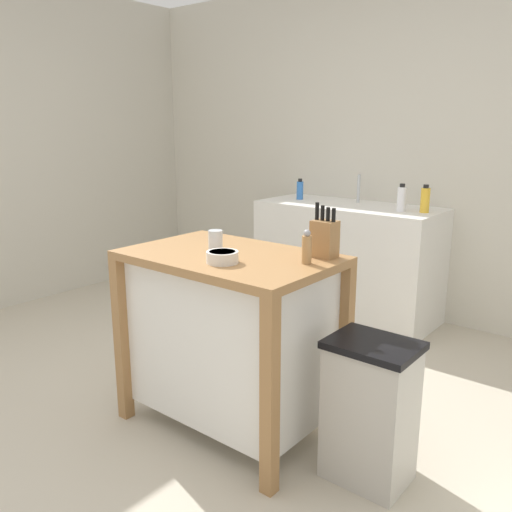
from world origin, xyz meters
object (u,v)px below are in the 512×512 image
Objects in this scene: kitchen_island at (230,331)px; bottle_hand_soap at (300,190)px; knife_block at (324,238)px; pepper_grinder at (307,248)px; trash_bin at (370,411)px; bowl_stoneware_deep at (222,257)px; bottle_spray_cleaner at (402,199)px; drinking_cup at (216,240)px; sink_faucet at (359,189)px; bottle_dish_soap at (425,200)px.

bottle_hand_soap reaches higher than kitchen_island.
pepper_grinder is (0.00, -0.15, -0.02)m from knife_block.
trash_bin is (0.36, -0.18, -0.67)m from knife_block.
bowl_stoneware_deep is (0.09, -0.15, 0.42)m from kitchen_island.
pepper_grinder is at bearing -79.55° from bottle_spray_cleaner.
drinking_cup is at bearing -173.36° from pepper_grinder.
kitchen_island is 0.61m from pepper_grinder.
knife_block is at bearing 30.66° from kitchen_island.
trash_bin is at bearing -5.03° from pepper_grinder.
bowl_stoneware_deep is at bearing -77.65° from sink_faucet.
knife_block reaches higher than trash_bin.
kitchen_island is 5.14× the size of bottle_dish_soap.
drinking_cup is at bearing -157.03° from knife_block.
pepper_grinder is (0.39, 0.08, 0.46)m from kitchen_island.
bottle_hand_soap reaches higher than pepper_grinder.
trash_bin is at bearing -68.61° from bottle_spray_cleaner.
kitchen_island reaches higher than trash_bin.
bowl_stoneware_deep is (-0.29, -0.37, -0.06)m from knife_block.
bottle_hand_soap is (-0.83, 1.79, 0.46)m from kitchen_island.
kitchen_island is 0.45m from drinking_cup.
bottle_dish_soap reaches higher than trash_bin.
kitchen_island is 0.45m from bowl_stoneware_deep.
sink_faucet is (-0.26, 1.91, 0.05)m from drinking_cup.
bottle_dish_soap is at bearing -0.24° from bottle_hand_soap.
pepper_grinder is (0.49, 0.06, 0.02)m from drinking_cup.
bottle_dish_soap is (0.23, 1.79, 0.48)m from kitchen_island.
bottle_spray_cleaner is (0.08, 1.74, 0.48)m from kitchen_island.
bottle_spray_cleaner is 0.91m from bottle_hand_soap.
kitchen_island is 10.43× the size of drinking_cup.
bottle_dish_soap is at bearing 106.36° from trash_bin.
kitchen_island is 6.59× the size of pepper_grinder.
kitchen_island is 0.77m from trash_bin.
bottle_dish_soap reaches higher than kitchen_island.
bottle_spray_cleaner is (-0.31, 1.66, 0.01)m from pepper_grinder.
bottle_spray_cleaner is (0.18, 1.72, 0.03)m from drinking_cup.
bottle_spray_cleaner reaches higher than drinking_cup.
bottle_hand_soap is at bearing 127.62° from knife_block.
sink_faucet is (-1.11, 1.89, 0.68)m from trash_bin.
sink_faucet reaches higher than bottle_dish_soap.
pepper_grinder is 0.78× the size of bottle_spray_cleaner.
drinking_cup is 1.05m from trash_bin.
sink_faucet reaches higher than trash_bin.
pepper_grinder is at bearing 174.97° from trash_bin.
bottle_hand_soap is at bearing 115.26° from bowl_stoneware_deep.
bottle_dish_soap is at bearing 82.69° from kitchen_island.
kitchen_island is 7.03× the size of bowl_stoneware_deep.
drinking_cup is 1.92m from bottle_hand_soap.
trash_bin is 1.94m from bottle_spray_cleaner.
knife_block is 1.75× the size of bowl_stoneware_deep.
bowl_stoneware_deep is 0.26m from drinking_cup.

